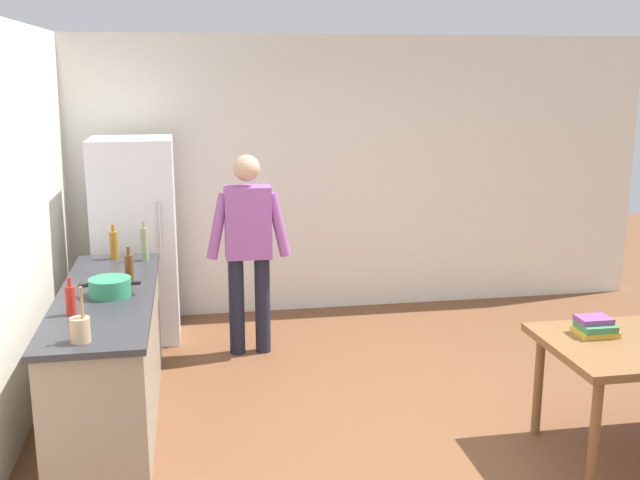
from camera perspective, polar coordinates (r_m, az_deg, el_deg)
name	(u,v)px	position (r m, az deg, el deg)	size (l,w,h in m)	color
ground_plane	(422,447)	(5.02, 7.85, -15.44)	(14.00, 14.00, 0.00)	brown
wall_back	(334,175)	(7.40, 1.07, 4.99)	(6.40, 0.12, 2.70)	silver
kitchen_counter	(110,356)	(5.38, -15.80, -8.52)	(0.64, 2.20, 0.90)	gray
refrigerator	(136,240)	(6.77, -13.93, -0.02)	(0.70, 0.67, 1.80)	white
person	(248,241)	(6.21, -5.52, -0.10)	(0.70, 0.22, 1.70)	#1E1E2D
cooking_pot	(110,287)	(5.15, -15.78, -3.49)	(0.40, 0.28, 0.12)	#2D845B
utensil_jar	(80,328)	(4.34, -17.89, -6.47)	(0.11, 0.11, 0.32)	tan
bottle_sauce_red	(71,300)	(4.82, -18.57, -4.38)	(0.06, 0.06, 0.24)	#B22319
bottle_vinegar_tall	(144,244)	(6.01, -13.30, -0.27)	(0.06, 0.06, 0.32)	gray
bottle_beer_brown	(129,268)	(5.42, -14.42, -2.09)	(0.06, 0.06, 0.26)	#5B3314
bottle_oil_amber	(114,245)	(6.13, -15.52, -0.34)	(0.06, 0.06, 0.28)	#996619
book_stack	(595,327)	(4.99, 20.32, -6.26)	(0.24, 0.19, 0.11)	gold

